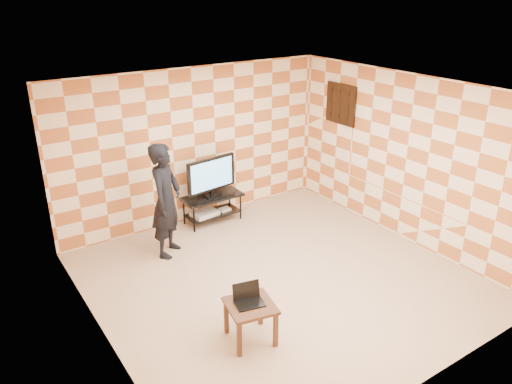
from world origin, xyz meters
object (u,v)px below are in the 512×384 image
(person, at_px, (166,200))
(tv_stand, at_px, (212,203))
(tv, at_px, (211,175))
(side_table, at_px, (250,311))

(person, bearing_deg, tv_stand, -15.59)
(tv_stand, bearing_deg, person, -151.96)
(tv, bearing_deg, person, -152.07)
(tv, xyz_separation_m, side_table, (-1.20, -3.05, -0.48))
(tv_stand, bearing_deg, tv, -97.17)
(tv_stand, xyz_separation_m, person, (-1.12, -0.60, 0.54))
(tv, relative_size, person, 0.53)
(tv, relative_size, side_table, 1.51)
(tv_stand, relative_size, person, 0.59)
(tv, bearing_deg, side_table, -111.48)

